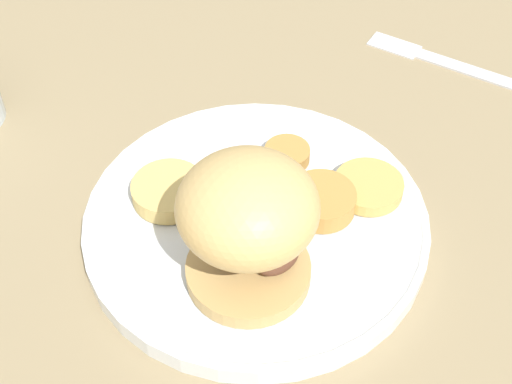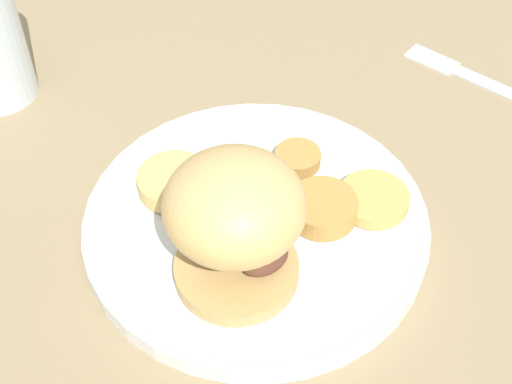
{
  "view_description": "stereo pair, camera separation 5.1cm",
  "coord_description": "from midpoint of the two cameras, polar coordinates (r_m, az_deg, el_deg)",
  "views": [
    {
      "loc": [
        0.28,
        -0.19,
        0.42
      ],
      "look_at": [
        0.0,
        0.0,
        0.04
      ],
      "focal_mm": 50.0,
      "sensor_mm": 36.0,
      "label": 1
    },
    {
      "loc": [
        0.31,
        -0.15,
        0.42
      ],
      "look_at": [
        0.0,
        0.0,
        0.04
      ],
      "focal_mm": 50.0,
      "sensor_mm": 36.0,
      "label": 2
    }
  ],
  "objects": [
    {
      "name": "ground_plane",
      "position": [
        0.54,
        -2.69,
        -3.22
      ],
      "size": [
        4.0,
        4.0,
        0.0
      ],
      "primitive_type": "plane",
      "color": "#937F5B"
    },
    {
      "name": "potato_round_0",
      "position": [
        0.54,
        6.35,
        0.29
      ],
      "size": [
        0.05,
        0.05,
        0.01
      ],
      "primitive_type": "cylinder",
      "color": "tan",
      "rests_on": "dinner_plate"
    },
    {
      "name": "potato_round_1",
      "position": [
        0.52,
        2.53,
        -0.86
      ],
      "size": [
        0.05,
        0.05,
        0.02
      ],
      "primitive_type": "cylinder",
      "color": "#BC8942",
      "rests_on": "dinner_plate"
    },
    {
      "name": "sandwich",
      "position": [
        0.45,
        -3.83,
        -2.27
      ],
      "size": [
        0.11,
        0.1,
        0.1
      ],
      "color": "tan",
      "rests_on": "dinner_plate"
    },
    {
      "name": "potato_round_4",
      "position": [
        0.56,
        -0.08,
        2.89
      ],
      "size": [
        0.04,
        0.04,
        0.01
      ],
      "primitive_type": "cylinder",
      "color": "#BC8942",
      "rests_on": "dinner_plate"
    },
    {
      "name": "fork",
      "position": [
        0.7,
        13.56,
        9.81
      ],
      "size": [
        0.17,
        0.09,
        0.0
      ],
      "color": "silver",
      "rests_on": "ground_plane"
    },
    {
      "name": "potato_round_2",
      "position": [
        0.53,
        -5.39,
        -0.7
      ],
      "size": [
        0.04,
        0.04,
        0.01
      ],
      "primitive_type": "cylinder",
      "color": "#BC8942",
      "rests_on": "dinner_plate"
    },
    {
      "name": "dinner_plate",
      "position": [
        0.53,
        -2.73,
        -2.54
      ],
      "size": [
        0.26,
        0.26,
        0.02
      ],
      "color": "white",
      "rests_on": "ground_plane"
    },
    {
      "name": "potato_round_3",
      "position": [
        0.54,
        -9.69,
        -0.05
      ],
      "size": [
        0.06,
        0.06,
        0.01
      ],
      "primitive_type": "cylinder",
      "color": "#DBB766",
      "rests_on": "dinner_plate"
    }
  ]
}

